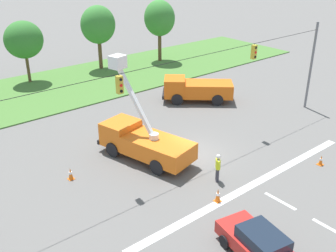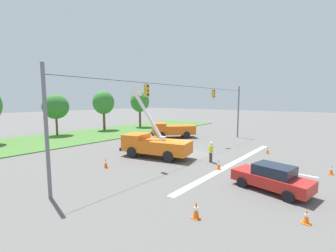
% 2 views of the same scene
% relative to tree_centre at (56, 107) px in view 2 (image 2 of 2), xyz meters
% --- Properties ---
extents(ground_plane, '(200.00, 200.00, 0.00)m').
position_rel_tree_centre_xyz_m(ground_plane, '(2.72, -21.38, -4.32)').
color(ground_plane, '#605E5B').
extents(grass_verge, '(56.00, 12.00, 0.10)m').
position_rel_tree_centre_xyz_m(grass_verge, '(2.72, -3.38, -4.27)').
color(grass_verge, '#477533').
rests_on(grass_verge, ground).
extents(lane_markings, '(17.60, 15.25, 0.01)m').
position_rel_tree_centre_xyz_m(lane_markings, '(2.72, -27.83, -4.32)').
color(lane_markings, silver).
rests_on(lane_markings, ground).
extents(signal_gantry, '(26.20, 0.33, 7.20)m').
position_rel_tree_centre_xyz_m(signal_gantry, '(2.71, -21.39, -0.07)').
color(signal_gantry, slate).
rests_on(signal_gantry, ground).
extents(tree_centre, '(3.75, 3.35, 6.15)m').
position_rel_tree_centre_xyz_m(tree_centre, '(0.00, 0.00, 0.00)').
color(tree_centre, brown).
rests_on(tree_centre, ground).
extents(tree_east, '(3.84, 3.27, 6.93)m').
position_rel_tree_centre_xyz_m(tree_east, '(8.03, -0.38, 0.54)').
color(tree_east, brown).
rests_on(tree_east, ground).
extents(tree_far_east, '(3.43, 3.72, 7.07)m').
position_rel_tree_centre_xyz_m(tree_far_east, '(15.14, -1.99, 0.68)').
color(tree_far_east, brown).
rests_on(tree_far_east, ground).
extents(utility_truck_bucket_lift, '(3.86, 6.88, 6.52)m').
position_rel_tree_centre_xyz_m(utility_truck_bucket_lift, '(-0.18, -19.70, -3.04)').
color(utility_truck_bucket_lift, orange).
rests_on(utility_truck_bucket_lift, ground).
extents(utility_truck_support_near, '(6.11, 5.76, 2.10)m').
position_rel_tree_centre_xyz_m(utility_truck_support_near, '(9.49, -14.35, -3.19)').
color(utility_truck_support_near, orange).
rests_on(utility_truck_support_near, ground).
extents(sedan_red, '(2.54, 4.56, 1.56)m').
position_rel_tree_centre_xyz_m(sedan_red, '(-1.68, -30.41, -3.53)').
color(sedan_red, red).
rests_on(sedan_red, ground).
extents(road_worker, '(0.44, 0.53, 1.77)m').
position_rel_tree_centre_xyz_m(road_worker, '(1.51, -24.74, -3.32)').
color(road_worker, '#383842').
rests_on(road_worker, ground).
extents(traffic_cone_foreground_left, '(0.36, 0.36, 0.69)m').
position_rel_tree_centre_xyz_m(traffic_cone_foreground_left, '(7.93, -27.59, -3.99)').
color(traffic_cone_foreground_left, orange).
rests_on(traffic_cone_foreground_left, ground).
extents(traffic_cone_foreground_right, '(0.36, 0.36, 0.79)m').
position_rel_tree_centre_xyz_m(traffic_cone_foreground_right, '(-7.10, -28.63, -3.93)').
color(traffic_cone_foreground_right, orange).
rests_on(traffic_cone_foreground_right, ground).
extents(traffic_cone_mid_right, '(0.36, 0.36, 0.66)m').
position_rel_tree_centre_xyz_m(traffic_cone_mid_right, '(4.09, -32.95, -4.00)').
color(traffic_cone_mid_right, orange).
rests_on(traffic_cone_mid_right, ground).
extents(traffic_cone_near_bucket, '(0.36, 0.36, 0.79)m').
position_rel_tree_centre_xyz_m(traffic_cone_near_bucket, '(0.07, -26.19, -3.93)').
color(traffic_cone_near_bucket, orange).
rests_on(traffic_cone_near_bucket, ground).
extents(traffic_cone_lane_edge_a, '(0.36, 0.36, 0.65)m').
position_rel_tree_centre_xyz_m(traffic_cone_lane_edge_a, '(-4.49, -32.55, -4.01)').
color(traffic_cone_lane_edge_a, orange).
rests_on(traffic_cone_lane_edge_a, ground).
extents(traffic_cone_lane_edge_b, '(0.36, 0.36, 0.75)m').
position_rel_tree_centre_xyz_m(traffic_cone_lane_edge_b, '(-5.08, -19.10, -3.95)').
color(traffic_cone_lane_edge_b, orange).
rests_on(traffic_cone_lane_edge_b, ground).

